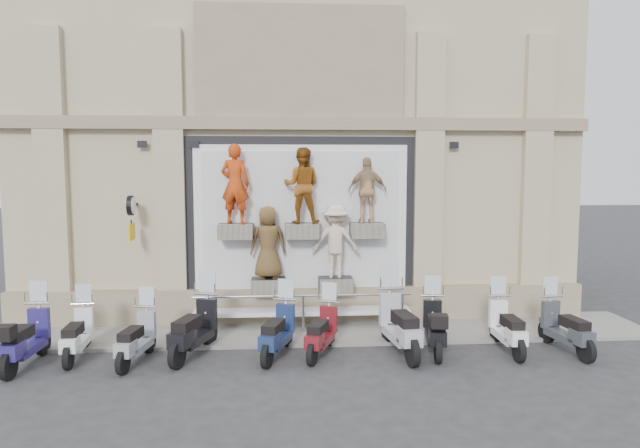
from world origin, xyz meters
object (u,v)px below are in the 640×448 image
Objects in this scene: scooter_f at (322,322)px; scooter_h at (435,317)px; guard_rail at (303,314)px; scooter_a at (25,327)px; clock_sign_bracket at (131,212)px; scooter_e at (277,321)px; scooter_g at (400,313)px; scooter_b at (77,324)px; scooter_i at (507,317)px; scooter_j at (566,317)px; scooter_c at (136,328)px; scooter_d at (194,317)px.

scooter_h is (2.35, 0.04, 0.05)m from scooter_f.
guard_rail is 2.65× the size of scooter_a.
clock_sign_bracket is at bearing 175.82° from scooter_f.
scooter_g is (2.48, 0.00, 0.12)m from scooter_e.
guard_rail is 2.39× the size of scooter_g.
scooter_b is at bearing -163.62° from guard_rail.
scooter_b is 0.95× the size of scooter_i.
scooter_j is (10.74, 0.07, -0.04)m from scooter_a.
scooter_e is 1.00× the size of scooter_j.
scooter_c is at bearing 174.95° from scooter_g.
scooter_h is (0.75, 0.06, -0.11)m from scooter_g.
guard_rail is 2.78× the size of scooter_i.
scooter_e is at bearing 12.79° from scooter_c.
scooter_j is at bearing 5.47° from scooter_h.
scooter_d is 2.57m from scooter_f.
scooter_b is 0.86× the size of scooter_d.
scooter_a is (-1.49, -2.21, -2.03)m from clock_sign_bracket.
scooter_g reaches higher than scooter_c.
scooter_a is at bearing -156.61° from scooter_f.
guard_rail is 4.57m from clock_sign_bracket.
scooter_i is at bearing 3.19° from scooter_a.
scooter_e is 0.86× the size of scooter_g.
scooter_h is at bearing 16.96° from scooter_d.
scooter_g reaches higher than scooter_a.
guard_rail is 2.94× the size of scooter_f.
scooter_d is 1.10× the size of scooter_e.
scooter_a reaches higher than scooter_f.
scooter_a is 9.55m from scooter_i.
scooter_g is (6.47, -0.19, 0.16)m from scooter_b.
scooter_h is at bearing 168.54° from scooter_j.
guard_rail is at bearing 134.24° from scooter_g.
scooter_f is at bearing 19.34° from scooter_e.
scooter_g is at bearing 17.74° from scooter_e.
guard_rail is at bearing 12.72° from scooter_b.
scooter_c is at bearing 3.44° from scooter_a.
scooter_d is 0.94× the size of scooter_g.
clock_sign_bracket is 0.56× the size of scooter_j.
scooter_c is 0.94× the size of scooter_e.
scooter_j is at bearing 2.36° from scooter_a.
scooter_j is at bearing -4.34° from scooter_i.
clock_sign_bracket is at bearing 166.45° from scooter_e.
scooter_d reaches higher than scooter_j.
scooter_i is (9.55, 0.20, -0.04)m from scooter_a.
clock_sign_bracket is 0.48× the size of scooter_g.
scooter_i is at bearing -20.38° from guard_rail.
clock_sign_bracket is (-3.90, 0.47, 2.34)m from guard_rail.
scooter_h is (2.65, -1.47, 0.28)m from guard_rail.
scooter_a is 0.95× the size of scooter_d.
scooter_g is at bearing -165.73° from scooter_h.
scooter_a is 10.74m from scooter_j.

